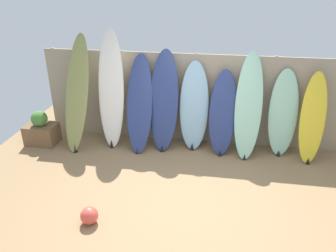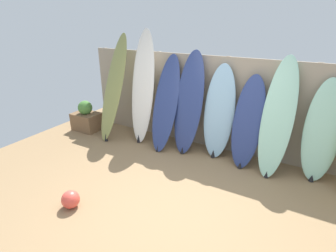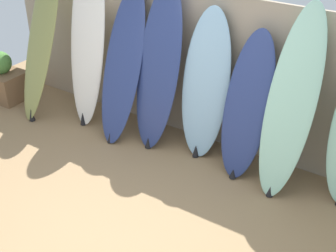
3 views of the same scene
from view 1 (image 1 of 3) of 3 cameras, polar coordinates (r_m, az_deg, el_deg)
name	(u,v)px [view 1 (image 1 of 3)]	position (r m, az deg, el deg)	size (l,w,h in m)	color
ground	(182,199)	(5.18, 2.40, -12.55)	(7.68, 7.68, 0.00)	#8E704C
fence_back	(195,99)	(6.51, 4.72, 4.69)	(6.08, 0.11, 1.80)	gray
surfboard_olive_0	(77,94)	(6.49, -15.59, 5.36)	(0.56, 0.90, 2.16)	olive
surfboard_white_1	(111,91)	(6.38, -9.86, 6.04)	(0.53, 0.57, 2.26)	white
surfboard_navy_2	(140,105)	(6.26, -4.98, 3.73)	(0.53, 0.78, 1.80)	navy
surfboard_navy_3	(164,102)	(6.21, -0.72, 4.20)	(0.55, 0.56, 1.91)	navy
surfboard_skyblue_4	(194,107)	(6.26, 4.56, 3.29)	(0.58, 0.45, 1.71)	#8CB7D6
surfboard_navy_5	(223,114)	(6.18, 9.50, 2.13)	(0.51, 0.52, 1.58)	navy
surfboard_seafoam_6	(248,107)	(6.14, 13.84, 3.21)	(0.50, 0.66, 1.92)	#9ED6BC
surfboard_seafoam_7	(283,114)	(6.40, 19.40, 2.05)	(0.55, 0.43, 1.63)	#9ED6BC
surfboard_yellow_8	(313,119)	(6.39, 23.89, 1.16)	(0.48, 0.59, 1.62)	yellow
planter_box	(41,130)	(7.08, -21.18, -0.72)	(0.61, 0.45, 0.70)	brown
beach_ball	(89,215)	(4.81, -13.55, -14.91)	(0.25, 0.25, 0.25)	#E54C3F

